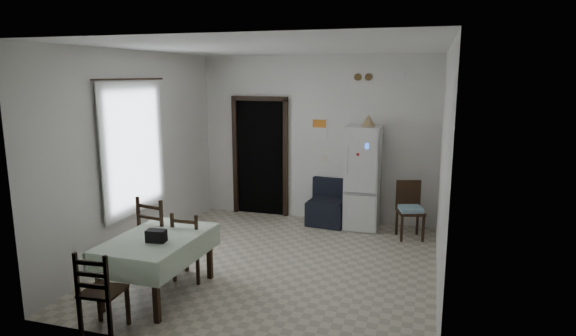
% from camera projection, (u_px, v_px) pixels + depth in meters
% --- Properties ---
extents(ground, '(4.50, 4.50, 0.00)m').
position_uv_depth(ground, '(278.00, 263.00, 6.63)').
color(ground, '#BBB099').
rests_on(ground, ground).
extents(ceiling, '(4.20, 4.50, 0.02)m').
position_uv_depth(ceiling, '(277.00, 47.00, 6.08)').
color(ceiling, white).
rests_on(ceiling, ground).
extents(wall_back, '(4.20, 0.02, 2.90)m').
position_uv_depth(wall_back, '(317.00, 139.00, 8.47)').
color(wall_back, silver).
rests_on(wall_back, ground).
extents(wall_front, '(4.20, 0.02, 2.90)m').
position_uv_depth(wall_front, '(198.00, 203.00, 4.24)').
color(wall_front, silver).
rests_on(wall_front, ground).
extents(wall_left, '(0.02, 4.50, 2.90)m').
position_uv_depth(wall_left, '(139.00, 153.00, 6.95)').
color(wall_left, silver).
rests_on(wall_left, ground).
extents(wall_right, '(0.02, 4.50, 2.90)m').
position_uv_depth(wall_right, '(444.00, 169.00, 5.76)').
color(wall_right, silver).
rests_on(wall_right, ground).
extents(doorway, '(1.06, 0.52, 2.22)m').
position_uv_depth(doorway, '(265.00, 156.00, 9.03)').
color(doorway, black).
rests_on(doorway, ground).
extents(window_recess, '(0.10, 1.20, 1.60)m').
position_uv_depth(window_recess, '(127.00, 148.00, 6.76)').
color(window_recess, silver).
rests_on(window_recess, ground).
extents(curtain, '(0.02, 1.45, 1.85)m').
position_uv_depth(curtain, '(134.00, 148.00, 6.73)').
color(curtain, silver).
rests_on(curtain, ground).
extents(curtain_rod, '(0.02, 1.60, 0.02)m').
position_uv_depth(curtain_rod, '(131.00, 79.00, 6.54)').
color(curtain_rod, black).
rests_on(curtain_rod, ground).
extents(calendar, '(0.28, 0.02, 0.40)m').
position_uv_depth(calendar, '(319.00, 129.00, 8.41)').
color(calendar, white).
rests_on(calendar, ground).
extents(calendar_image, '(0.24, 0.01, 0.14)m').
position_uv_depth(calendar_image, '(319.00, 124.00, 8.39)').
color(calendar_image, orange).
rests_on(calendar_image, ground).
extents(light_switch, '(0.08, 0.02, 0.12)m').
position_uv_depth(light_switch, '(325.00, 159.00, 8.48)').
color(light_switch, beige).
rests_on(light_switch, ground).
extents(vent_left, '(0.12, 0.03, 0.12)m').
position_uv_depth(vent_left, '(358.00, 77.00, 8.05)').
color(vent_left, brown).
rests_on(vent_left, ground).
extents(vent_right, '(0.12, 0.03, 0.12)m').
position_uv_depth(vent_right, '(369.00, 77.00, 8.00)').
color(vent_right, brown).
rests_on(vent_right, ground).
extents(emergency_light, '(0.25, 0.07, 0.09)m').
position_uv_depth(emergency_light, '(397.00, 75.00, 7.84)').
color(emergency_light, white).
rests_on(emergency_light, ground).
extents(fridge, '(0.56, 0.56, 1.73)m').
position_uv_depth(fridge, '(363.00, 178.00, 8.03)').
color(fridge, silver).
rests_on(fridge, ground).
extents(tan_cone, '(0.26, 0.26, 0.19)m').
position_uv_depth(tan_cone, '(368.00, 121.00, 7.82)').
color(tan_cone, tan).
rests_on(tan_cone, fridge).
extents(navy_seat, '(0.71, 0.69, 0.78)m').
position_uv_depth(navy_seat, '(328.00, 203.00, 8.29)').
color(navy_seat, black).
rests_on(navy_seat, ground).
extents(corner_chair, '(0.49, 0.49, 0.90)m').
position_uv_depth(corner_chair, '(410.00, 211.00, 7.58)').
color(corner_chair, black).
rests_on(corner_chair, ground).
extents(dining_table, '(0.95, 1.40, 0.71)m').
position_uv_depth(dining_table, '(159.00, 265.00, 5.65)').
color(dining_table, '#B5C9AC').
rests_on(dining_table, ground).
extents(black_bag, '(0.23, 0.15, 0.14)m').
position_uv_depth(black_bag, '(156.00, 236.00, 5.39)').
color(black_bag, black).
rests_on(black_bag, dining_table).
extents(dining_chair_far_left, '(0.53, 0.53, 1.05)m').
position_uv_depth(dining_chair_far_left, '(162.00, 234.00, 6.24)').
color(dining_chair_far_left, black).
rests_on(dining_chair_far_left, ground).
extents(dining_chair_far_right, '(0.39, 0.39, 0.89)m').
position_uv_depth(dining_chair_far_right, '(191.00, 245.00, 6.08)').
color(dining_chair_far_right, black).
rests_on(dining_chair_far_right, ground).
extents(dining_chair_near_head, '(0.41, 0.41, 0.89)m').
position_uv_depth(dining_chair_near_head, '(103.00, 290.00, 4.81)').
color(dining_chair_near_head, black).
rests_on(dining_chair_near_head, ground).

